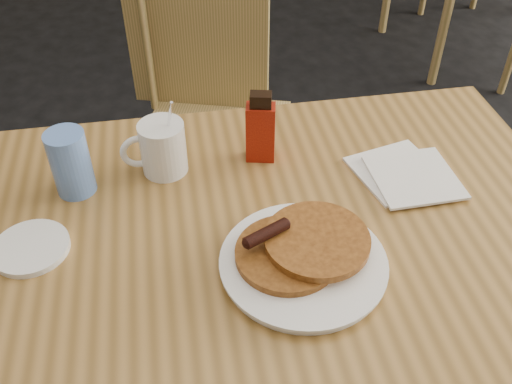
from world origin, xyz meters
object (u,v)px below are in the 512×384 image
main_table (272,238)px  pancake_plate (302,257)px  syrup_bottle (261,129)px  coffee_mug (161,147)px  blue_tumbler (71,163)px  chair_main_far (206,93)px

main_table → pancake_plate: pancake_plate is taller
main_table → syrup_bottle: size_ratio=8.22×
pancake_plate → coffee_mug: coffee_mug is taller
coffee_mug → syrup_bottle: 0.21m
main_table → blue_tumbler: blue_tumbler is taller
syrup_bottle → blue_tumbler: (-0.38, -0.01, -0.01)m
syrup_bottle → coffee_mug: bearing=-165.4°
coffee_mug → blue_tumbler: coffee_mug is taller
chair_main_far → pancake_plate: size_ratio=3.32×
chair_main_far → pancake_plate: bearing=-67.6°
chair_main_far → main_table: bearing=-69.1°
chair_main_far → blue_tumbler: chair_main_far is taller
pancake_plate → syrup_bottle: size_ratio=1.83×
main_table → coffee_mug: coffee_mug is taller
main_table → coffee_mug: size_ratio=7.44×
chair_main_far → coffee_mug: size_ratio=5.52×
blue_tumbler → chair_main_far: bearing=58.0°
chair_main_far → coffee_mug: bearing=-86.6°
chair_main_far → coffee_mug: (-0.19, -0.56, 0.23)m
pancake_plate → coffee_mug: size_ratio=1.66×
main_table → blue_tumbler: (-0.35, 0.19, 0.11)m
pancake_plate → syrup_bottle: 0.32m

